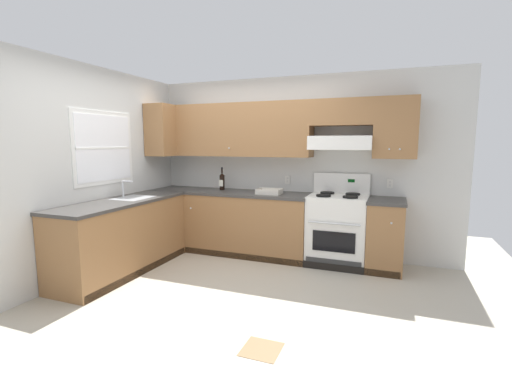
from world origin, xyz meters
The scene contains 9 objects.
ground_plane centered at (0.00, 0.00, 0.00)m, with size 7.04×7.04×0.00m, color #B2AA99.
floor_accent_tile centered at (0.98, -1.02, 0.00)m, with size 0.30×0.30×0.01m, color olive.
wall_back centered at (0.39, 1.53, 1.48)m, with size 4.68×0.57×2.55m.
wall_left centered at (-1.59, 0.23, 1.34)m, with size 0.47×4.00×2.55m.
counter_back_run centered at (0.00, 1.24, 0.45)m, with size 3.60×0.65×0.91m.
counter_left_run centered at (-1.24, 0.00, 0.46)m, with size 0.63×1.91×1.13m.
stove centered at (1.23, 1.25, 0.48)m, with size 0.76×0.62×1.20m.
wine_bottle centered at (-0.52, 1.36, 1.05)m, with size 0.08×0.08×0.34m.
bowl centered at (0.29, 1.19, 0.93)m, with size 0.33×0.25×0.07m.
Camera 1 is at (1.89, -3.49, 1.62)m, focal length 25.21 mm.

